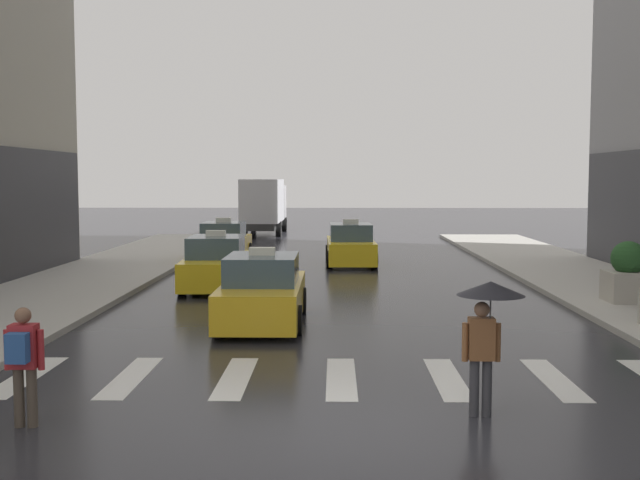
{
  "coord_description": "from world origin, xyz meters",
  "views": [
    {
      "loc": [
        -0.11,
        -9.87,
        3.38
      ],
      "look_at": [
        -0.46,
        8.0,
        1.96
      ],
      "focal_mm": 43.26,
      "sensor_mm": 36.0,
      "label": 1
    }
  ],
  "objects": [
    {
      "name": "pedestrian_with_backpack",
      "position": [
        -4.32,
        0.3,
        0.97
      ],
      "size": [
        0.55,
        0.43,
        1.65
      ],
      "color": "#473D33",
      "rests_on": "ground"
    },
    {
      "name": "ground_plane",
      "position": [
        0.0,
        0.0,
        0.0
      ],
      "size": [
        160.0,
        160.0,
        0.0
      ],
      "primitive_type": "plane",
      "color": "#26262B"
    },
    {
      "name": "pedestrian_with_umbrella",
      "position": [
        2.05,
        0.94,
        1.52
      ],
      "size": [
        0.96,
        0.96,
        1.94
      ],
      "color": "#333338",
      "rests_on": "ground"
    },
    {
      "name": "taxi_fourth",
      "position": [
        -4.65,
        21.39,
        0.72
      ],
      "size": [
        1.94,
        4.55,
        1.8
      ],
      "color": "gold",
      "rests_on": "ground"
    },
    {
      "name": "crosswalk_markings",
      "position": [
        -0.0,
        3.0,
        0.0
      ],
      "size": [
        11.3,
        2.8,
        0.01
      ],
      "color": "silver",
      "rests_on": "ground"
    },
    {
      "name": "taxi_lead",
      "position": [
        -1.79,
        7.87,
        0.72
      ],
      "size": [
        1.95,
        4.55,
        1.8
      ],
      "color": "gold",
      "rests_on": "ground"
    },
    {
      "name": "taxi_second",
      "position": [
        -3.78,
        13.74,
        0.72
      ],
      "size": [
        2.04,
        4.59,
        1.8
      ],
      "color": "yellow",
      "rests_on": "ground"
    },
    {
      "name": "planter_mid_block",
      "position": [
        7.61,
        10.41,
        0.87
      ],
      "size": [
        1.1,
        1.1,
        1.6
      ],
      "color": "#A8A399",
      "rests_on": "curb_right"
    },
    {
      "name": "box_truck",
      "position": [
        -4.39,
        36.49,
        1.85
      ],
      "size": [
        2.33,
        7.56,
        3.35
      ],
      "color": "#2D2D2D",
      "rests_on": "ground"
    },
    {
      "name": "taxi_third",
      "position": [
        0.51,
        20.4,
        0.72
      ],
      "size": [
        2.01,
        4.58,
        1.8
      ],
      "color": "yellow",
      "rests_on": "ground"
    }
  ]
}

